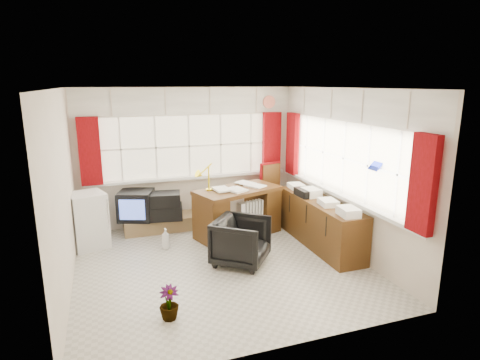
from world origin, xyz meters
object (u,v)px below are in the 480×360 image
at_px(desk, 238,210).
at_px(task_chair, 273,190).
at_px(desk_lamp, 209,172).
at_px(radiator, 252,222).
at_px(tv_bench, 164,223).
at_px(office_chair, 241,241).
at_px(credenza, 320,222).
at_px(mini_fridge, 88,220).
at_px(crt_tv, 136,205).

xyz_separation_m(desk, task_chair, (0.89, 0.52, 0.13)).
xyz_separation_m(desk_lamp, radiator, (0.69, -0.20, -0.89)).
relative_size(task_chair, tv_bench, 0.80).
xyz_separation_m(radiator, tv_bench, (-1.37, 0.81, -0.13)).
xyz_separation_m(office_chair, radiator, (0.52, 0.95, -0.08)).
height_order(desk_lamp, radiator, desk_lamp).
bearing_deg(office_chair, desk_lamp, 46.96).
bearing_deg(task_chair, tv_bench, 175.40).
xyz_separation_m(desk, office_chair, (-0.31, -1.07, -0.12)).
relative_size(credenza, mini_fridge, 2.25).
xyz_separation_m(credenza, mini_fridge, (-3.53, 1.13, 0.05)).
bearing_deg(desk, task_chair, 30.35).
xyz_separation_m(task_chair, office_chair, (-1.20, -1.59, -0.25)).
distance_m(desk, crt_tv, 1.77).
xyz_separation_m(desk_lamp, office_chair, (0.17, -1.14, -0.80)).
distance_m(desk, radiator, 0.32).
bearing_deg(desk, credenza, -36.85).
bearing_deg(credenza, office_chair, -170.48).
relative_size(task_chair, mini_fridge, 1.25).
distance_m(radiator, credenza, 1.16).
height_order(desk, radiator, desk).
height_order(credenza, crt_tv, credenza).
bearing_deg(desk_lamp, tv_bench, 137.90).
xyz_separation_m(radiator, crt_tv, (-1.84, 0.80, 0.25)).
distance_m(radiator, tv_bench, 1.60).
distance_m(credenza, mini_fridge, 3.70).
bearing_deg(crt_tv, desk_lamp, -27.89).
bearing_deg(tv_bench, credenza, -33.70).
height_order(tv_bench, crt_tv, crt_tv).
xyz_separation_m(desk_lamp, mini_fridge, (-1.93, 0.22, -0.70)).
bearing_deg(radiator, office_chair, -118.71).
bearing_deg(mini_fridge, desk_lamp, -6.58).
bearing_deg(mini_fridge, tv_bench, 17.49).
bearing_deg(office_chair, crt_tv, 75.49).
bearing_deg(tv_bench, mini_fridge, -162.51).
xyz_separation_m(desk_lamp, credenza, (1.60, -0.90, -0.75)).
bearing_deg(tv_bench, desk, -30.47).
relative_size(radiator, tv_bench, 0.45).
bearing_deg(mini_fridge, credenza, -17.70).
bearing_deg(office_chair, radiator, 9.74).
height_order(desk_lamp, office_chair, desk_lamp).
distance_m(task_chair, office_chair, 2.01).
bearing_deg(crt_tv, mini_fridge, -153.73).
xyz_separation_m(task_chair, crt_tv, (-2.52, 0.16, -0.09)).
height_order(radiator, tv_bench, radiator).
bearing_deg(radiator, credenza, -37.96).
bearing_deg(task_chair, crt_tv, 176.43).
bearing_deg(office_chair, task_chair, 1.44).
bearing_deg(credenza, radiator, 142.04).
relative_size(office_chair, mini_fridge, 0.84).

